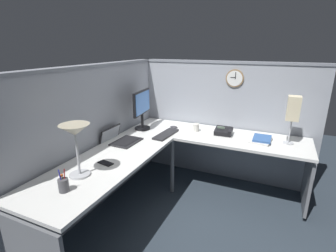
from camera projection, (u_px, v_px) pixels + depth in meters
ground_plane at (179, 201)px, 2.99m from camera, size 6.80×6.80×0.00m
cubicle_wall_back at (94, 138)px, 2.78m from camera, size 2.57×0.12×1.58m
cubicle_wall_right at (222, 121)px, 3.41m from camera, size 0.12×2.37×1.58m
desk at (179, 158)px, 2.66m from camera, size 2.35×2.15×0.73m
monitor at (142, 107)px, 3.19m from camera, size 0.46×0.20×0.50m
laptop at (119, 139)px, 2.85m from camera, size 0.35×0.39×0.22m
keyboard at (166, 134)px, 3.04m from camera, size 0.44×0.17×0.02m
computer_mouse at (174, 127)px, 3.29m from camera, size 0.06×0.10×0.03m
desk_lamp_dome at (75, 134)px, 1.99m from camera, size 0.24×0.24×0.44m
pen_cup at (63, 185)px, 1.86m from camera, size 0.08×0.08×0.18m
cell_phone at (106, 163)px, 2.31m from camera, size 0.09×0.15×0.01m
office_phone at (224, 132)px, 3.06m from camera, size 0.20×0.21×0.11m
book_stack at (261, 140)px, 2.84m from camera, size 0.31×0.25×0.04m
desk_lamp_paper at (293, 110)px, 2.67m from camera, size 0.13×0.13×0.53m
coffee_mug at (196, 127)px, 3.18m from camera, size 0.08×0.08×0.10m
wall_clock at (235, 78)px, 3.13m from camera, size 0.04×0.22×0.22m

